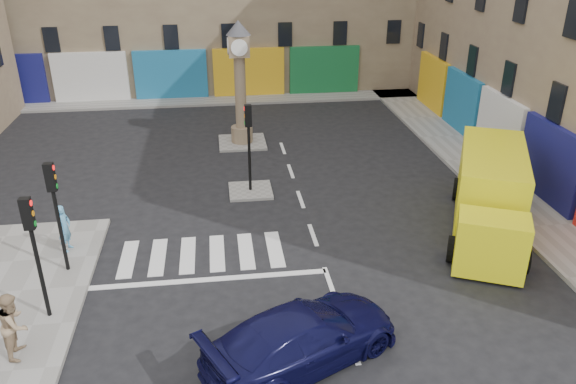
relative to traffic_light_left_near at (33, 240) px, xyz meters
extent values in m
plane|color=black|center=(8.30, -0.20, -2.62)|extent=(120.00, 120.00, 0.00)
cube|color=gray|center=(17.00, 9.80, -2.55)|extent=(2.60, 30.00, 0.15)
cube|color=gray|center=(4.30, 22.00, -2.55)|extent=(32.00, 2.40, 0.15)
cube|color=gray|center=(6.30, 7.80, -2.56)|extent=(1.80, 1.80, 0.12)
cube|color=gray|center=(6.30, 13.80, -2.56)|extent=(2.40, 2.40, 0.12)
cylinder|color=black|center=(0.00, 0.00, -1.07)|extent=(0.12, 0.12, 2.80)
cube|color=black|center=(0.00, 0.00, 0.78)|extent=(0.28, 0.22, 0.90)
cylinder|color=black|center=(0.00, 2.40, -1.07)|extent=(0.12, 0.12, 2.80)
cube|color=black|center=(0.00, 2.40, 0.78)|extent=(0.28, 0.22, 0.90)
cylinder|color=black|center=(6.30, 7.80, -1.10)|extent=(0.12, 0.12, 2.80)
cube|color=black|center=(6.30, 7.80, 0.75)|extent=(0.28, 0.22, 0.90)
cylinder|color=#897659|center=(6.30, 13.80, -2.10)|extent=(1.10, 1.10, 0.80)
cylinder|color=#897659|center=(6.30, 13.80, 0.10)|extent=(0.56, 0.56, 3.60)
cube|color=#897659|center=(6.30, 13.80, 2.40)|extent=(1.00, 1.00, 1.00)
cylinder|color=white|center=(6.30, 13.28, 2.40)|extent=(0.80, 0.06, 0.80)
cone|color=#333338|center=(6.30, 13.80, 3.25)|extent=(1.20, 1.20, 0.70)
imported|color=black|center=(6.90, -2.64, -1.84)|extent=(5.76, 4.36, 1.55)
cube|color=#FFF615|center=(15.15, 4.31, -1.20)|extent=(4.35, 5.92, 2.62)
cube|color=#FFF615|center=(13.43, 0.59, -1.54)|extent=(2.54, 2.14, 1.94)
cube|color=black|center=(13.41, 0.53, -1.08)|extent=(2.19, 1.74, 0.80)
cylinder|color=black|center=(12.59, 1.47, -2.17)|extent=(0.64, 0.95, 0.91)
cylinder|color=black|center=(14.66, 0.52, -2.17)|extent=(0.64, 0.95, 0.91)
cylinder|color=black|center=(14.68, 6.02, -2.17)|extent=(0.64, 0.95, 0.91)
cylinder|color=black|center=(16.75, 5.07, -2.17)|extent=(0.64, 0.95, 0.91)
imported|color=#5598C2|center=(-0.26, 3.67, -1.63)|extent=(0.53, 0.69, 1.68)
imported|color=#9F8362|center=(-0.33, -1.55, -1.56)|extent=(0.71, 0.90, 1.82)
camera|label=1|loc=(5.05, -13.78, 7.52)|focal=35.00mm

